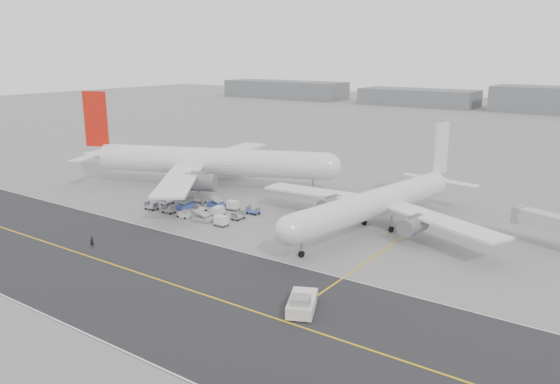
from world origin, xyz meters
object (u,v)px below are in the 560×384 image
Objects in this scene: airliner_b at (378,202)px; jet_bridge at (559,226)px; airliner_a at (206,161)px; ground_crew_a at (92,242)px; pushback_tug at (302,303)px.

airliner_b is 3.25× the size of jet_bridge.
jet_bridge is (29.46, 6.96, -0.99)m from airliner_b.
jet_bridge is at bearing -111.36° from airliner_a.
ground_crew_a is (12.67, -42.39, -5.57)m from airliner_a.
pushback_tug is 48.86m from jet_bridge.
airliner_b reaches higher than pushback_tug.
pushback_tug is at bearing -22.87° from ground_crew_a.
airliner_b reaches higher than ground_crew_a.
ground_crew_a is (-35.23, -36.66, -4.17)m from airliner_b.
pushback_tug is 0.56× the size of jet_bridge.
airliner_b is 51.02m from ground_crew_a.
airliner_a is 44.59m from ground_crew_a.
jet_bridge is at bearing 23.47° from airliner_b.
airliner_a reaches higher than airliner_b.
airliner_b is at bearing -119.09° from airliner_a.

